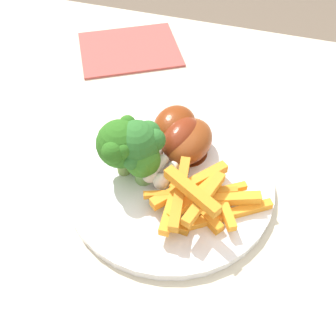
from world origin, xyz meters
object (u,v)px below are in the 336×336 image
(broccoli_floret_front, at_px, (139,143))
(chicken_drumstick_extra, at_px, (187,143))
(chicken_drumstick_far, at_px, (173,129))
(carrot_fries_pile, at_px, (198,198))
(dining_table, at_px, (178,207))
(chicken_drumstick_near, at_px, (179,141))
(broccoli_floret_middle, at_px, (121,145))
(dinner_plate, at_px, (168,181))
(broccoli_floret_back, at_px, (143,161))

(broccoli_floret_front, height_order, chicken_drumstick_extra, broccoli_floret_front)
(chicken_drumstick_extra, bearing_deg, chicken_drumstick_far, -36.97)
(broccoli_floret_front, height_order, carrot_fries_pile, broccoli_floret_front)
(dining_table, relative_size, chicken_drumstick_near, 10.41)
(broccoli_floret_middle, relative_size, chicken_drumstick_extra, 0.63)
(dining_table, xyz_separation_m, dinner_plate, (0.00, 0.04, 0.11))
(carrot_fries_pile, bearing_deg, dinner_plate, -34.02)
(chicken_drumstick_near, xyz_separation_m, chicken_drumstick_far, (0.01, -0.02, -0.00))
(broccoli_floret_front, relative_size, chicken_drumstick_near, 0.68)
(chicken_drumstick_near, relative_size, chicken_drumstick_extra, 0.93)
(dining_table, height_order, chicken_drumstick_near, chicken_drumstick_near)
(carrot_fries_pile, bearing_deg, chicken_drumstick_extra, -65.79)
(chicken_drumstick_extra, bearing_deg, dinner_plate, 76.44)
(broccoli_floret_front, distance_m, chicken_drumstick_near, 0.06)
(chicken_drumstick_near, bearing_deg, chicken_drumstick_far, -54.75)
(dining_table, xyz_separation_m, broccoli_floret_front, (0.04, 0.04, 0.17))
(broccoli_floret_front, xyz_separation_m, chicken_drumstick_near, (-0.04, -0.04, -0.03))
(chicken_drumstick_near, relative_size, chicken_drumstick_far, 0.92)
(broccoli_floret_back, relative_size, chicken_drumstick_far, 0.46)
(broccoli_floret_back, relative_size, chicken_drumstick_extra, 0.47)
(broccoli_floret_back, bearing_deg, broccoli_floret_middle, -7.04)
(carrot_fries_pile, distance_m, chicken_drumstick_far, 0.11)
(broccoli_floret_front, relative_size, chicken_drumstick_far, 0.62)
(dining_table, xyz_separation_m, broccoli_floret_back, (0.03, 0.05, 0.15))
(broccoli_floret_middle, xyz_separation_m, broccoli_floret_back, (-0.03, 0.00, -0.02))
(chicken_drumstick_near, xyz_separation_m, chicken_drumstick_extra, (-0.01, -0.00, -0.00))
(chicken_drumstick_far, bearing_deg, broccoli_floret_back, 78.61)
(broccoli_floret_back, bearing_deg, chicken_drumstick_extra, -124.65)
(broccoli_floret_middle, height_order, carrot_fries_pile, broccoli_floret_middle)
(dining_table, bearing_deg, chicken_drumstick_extra, -142.82)
(dining_table, distance_m, broccoli_floret_back, 0.16)
(dinner_plate, height_order, chicken_drumstick_extra, chicken_drumstick_extra)
(dinner_plate, distance_m, carrot_fries_pile, 0.06)
(dining_table, distance_m, broccoli_floret_front, 0.17)
(dining_table, distance_m, chicken_drumstick_extra, 0.14)
(carrot_fries_pile, xyz_separation_m, chicken_drumstick_extra, (0.03, -0.08, 0.00))
(broccoli_floret_middle, bearing_deg, broccoli_floret_front, -152.45)
(broccoli_floret_middle, relative_size, chicken_drumstick_near, 0.68)
(chicken_drumstick_far, bearing_deg, dinner_plate, 101.44)
(dinner_plate, height_order, broccoli_floret_back, broccoli_floret_back)
(broccoli_floret_middle, distance_m, chicken_drumstick_far, 0.09)
(broccoli_floret_middle, bearing_deg, chicken_drumstick_extra, -141.26)
(dinner_plate, xyz_separation_m, broccoli_floret_middle, (0.06, 0.01, 0.06))
(broccoli_floret_front, relative_size, carrot_fries_pile, 0.54)
(dinner_plate, distance_m, broccoli_floret_middle, 0.08)
(broccoli_floret_front, xyz_separation_m, carrot_fries_pile, (-0.08, 0.03, -0.03))
(broccoli_floret_middle, bearing_deg, chicken_drumstick_far, -120.65)
(chicken_drumstick_far, bearing_deg, carrot_fries_pile, 121.69)
(broccoli_floret_front, xyz_separation_m, broccoli_floret_middle, (0.02, 0.01, 0.00))
(chicken_drumstick_near, bearing_deg, chicken_drumstick_extra, -172.59)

